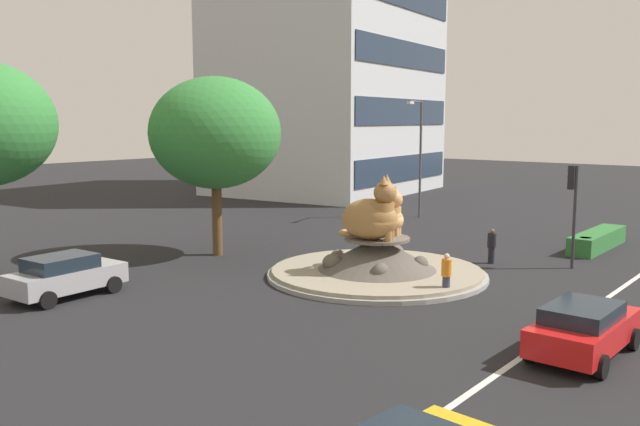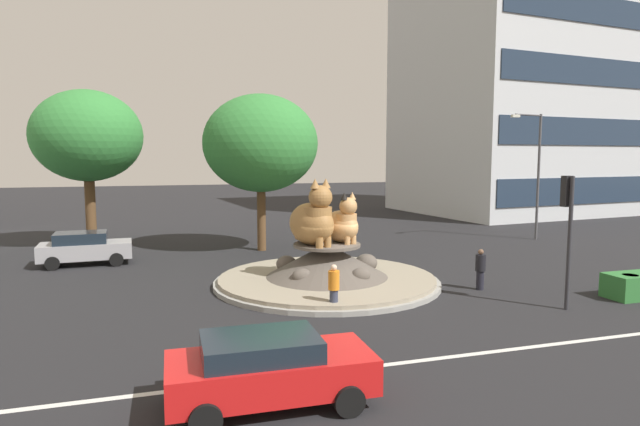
{
  "view_description": "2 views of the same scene",
  "coord_description": "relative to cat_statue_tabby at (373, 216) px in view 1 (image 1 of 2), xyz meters",
  "views": [
    {
      "loc": [
        -23.08,
        -15.47,
        6.55
      ],
      "look_at": [
        -3.07,
        0.6,
        2.98
      ],
      "focal_mm": 37.76,
      "sensor_mm": 36.0,
      "label": 1
    },
    {
      "loc": [
        -6.53,
        -20.52,
        5.22
      ],
      "look_at": [
        0.08,
        1.22,
        2.81
      ],
      "focal_mm": 30.04,
      "sensor_mm": 36.0,
      "label": 2
    }
  ],
  "objects": [
    {
      "name": "pedestrian_orange_shirt",
      "position": [
        -0.32,
        -3.57,
        -1.83
      ],
      "size": [
        0.38,
        0.38,
        1.61
      ],
      "rotation": [
        0.0,
        0.0,
        3.52
      ],
      "color": "#33384C",
      "rests_on": "ground"
    },
    {
      "name": "traffic_light_mast",
      "position": [
        7.35,
        -5.57,
        0.54
      ],
      "size": [
        0.35,
        0.46,
        4.57
      ],
      "rotation": [
        0.0,
        0.0,
        1.69
      ],
      "color": "#2D2D33",
      "rests_on": "ground"
    },
    {
      "name": "parked_car_right",
      "position": [
        -3.79,
        -9.69,
        -1.86
      ],
      "size": [
        4.33,
        2.16,
        1.51
      ],
      "rotation": [
        0.0,
        0.0,
        -0.02
      ],
      "color": "red",
      "rests_on": "ground"
    },
    {
      "name": "roundabout_island",
      "position": [
        0.64,
        0.2,
        -2.02
      ],
      "size": [
        9.22,
        9.22,
        1.68
      ],
      "color": "gray",
      "rests_on": "ground"
    },
    {
      "name": "cat_statue_tabby",
      "position": [
        0.0,
        0.0,
        0.0
      ],
      "size": [
        2.13,
        2.85,
        2.69
      ],
      "rotation": [
        0.0,
        0.0,
        -1.25
      ],
      "color": "#9E703D",
      "rests_on": "roundabout_island"
    },
    {
      "name": "litter_bin",
      "position": [
        10.57,
        -5.24,
        -2.21
      ],
      "size": [
        0.56,
        0.56,
        0.9
      ],
      "color": "#2D4233",
      "rests_on": "ground"
    },
    {
      "name": "pedestrian_black_shirt",
      "position": [
        6.12,
        -2.43,
        -1.83
      ],
      "size": [
        0.39,
        0.39,
        1.61
      ],
      "rotation": [
        0.0,
        0.0,
        0.31
      ],
      "color": "black",
      "rests_on": "ground"
    },
    {
      "name": "clipped_hedge_strip",
      "position": [
        12.81,
        -5.15,
        -2.21
      ],
      "size": [
        5.94,
        1.2,
        0.9
      ],
      "primitive_type": "cube",
      "color": "#2D7033",
      "rests_on": "ground"
    },
    {
      "name": "lane_centreline",
      "position": [
        0.63,
        -8.41,
        -2.66
      ],
      "size": [
        112.0,
        0.2,
        0.01
      ],
      "primitive_type": "cube",
      "color": "silver",
      "rests_on": "ground"
    },
    {
      "name": "streetlight_arm",
      "position": [
        16.59,
        7.62,
        1.9
      ],
      "size": [
        2.56,
        0.71,
        7.81
      ],
      "rotation": [
        0.0,
        0.0,
        3.37
      ],
      "color": "#4C4C51",
      "rests_on": "ground"
    },
    {
      "name": "ground_plane",
      "position": [
        0.63,
        0.19,
        -2.66
      ],
      "size": [
        160.0,
        160.0,
        0.0
      ],
      "primitive_type": "plane",
      "color": "black"
    },
    {
      "name": "sedan_on_far_lane",
      "position": [
        -9.37,
        7.37,
        -1.83
      ],
      "size": [
        4.27,
        2.26,
        1.59
      ],
      "rotation": [
        0.0,
        0.0,
        0.05
      ],
      "color": "#99999E",
      "rests_on": "ground"
    },
    {
      "name": "office_tower",
      "position": [
        26.34,
        23.05,
        9.37
      ],
      "size": [
        20.14,
        17.51,
        24.07
      ],
      "rotation": [
        0.0,
        0.0,
        0.12
      ],
      "color": "silver",
      "rests_on": "ground"
    },
    {
      "name": "broadleaf_tree_behind_island",
      "position": [
        -0.45,
        8.8,
        3.25
      ],
      "size": [
        6.27,
        6.27,
        8.59
      ],
      "color": "brown",
      "rests_on": "ground"
    },
    {
      "name": "cat_statue_calico",
      "position": [
        1.34,
        0.28,
        -0.22
      ],
      "size": [
        1.58,
        2.3,
        2.1
      ],
      "rotation": [
        0.0,
        0.0,
        -1.31
      ],
      "color": "tan",
      "rests_on": "roundabout_island"
    }
  ]
}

